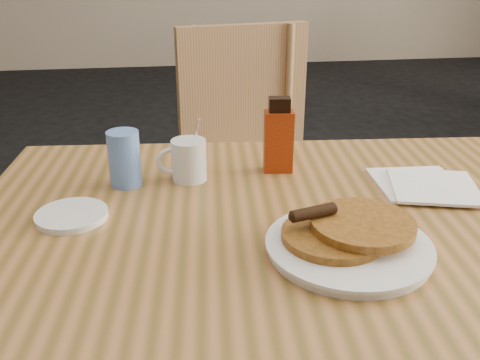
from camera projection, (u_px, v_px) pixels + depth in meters
name	position (u px, v px, depth m)	size (l,w,h in m)	color
main_table	(295.00, 234.00, 1.02)	(1.35, 0.97, 0.75)	#AB6F3C
chair_main_far	(247.00, 151.00, 1.78)	(0.52, 0.52, 0.98)	tan
pancake_plate	(348.00, 240.00, 0.88)	(0.27, 0.27, 0.07)	white
coffee_mug	(188.00, 159.00, 1.14)	(0.11, 0.07, 0.14)	white
syrup_bottle	(279.00, 138.00, 1.17)	(0.07, 0.05, 0.17)	maroon
napkin_stack	(425.00, 185.00, 1.12)	(0.22, 0.23, 0.01)	white
blue_tumbler	(124.00, 159.00, 1.11)	(0.07, 0.07, 0.12)	#5B87D7
side_saucer	(72.00, 215.00, 0.99)	(0.13, 0.13, 0.01)	white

